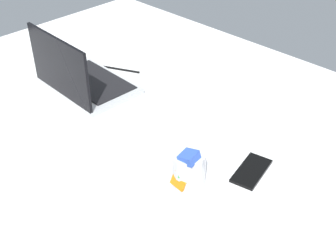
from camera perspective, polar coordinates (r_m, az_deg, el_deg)
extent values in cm
cube|color=white|center=(151.18, -2.84, -1.07)|extent=(180.00, 140.00, 18.00)
cube|color=#B7BABC|center=(161.37, -10.02, 5.17)|extent=(33.77, 24.13, 2.00)
cube|color=black|center=(161.49, -9.63, 5.73)|extent=(29.57, 17.99, 0.40)
cube|color=black|center=(151.08, -13.87, 7.45)|extent=(33.01, 2.14, 21.00)
cylinder|color=silver|center=(114.63, 2.65, -5.60)|extent=(9.00, 9.00, 11.00)
cube|color=orange|center=(114.46, 1.88, -6.98)|extent=(5.09, 5.31, 4.66)
cube|color=#268C33|center=(113.68, 2.55, -5.60)|extent=(8.02, 8.05, 5.51)
cube|color=orange|center=(111.99, 2.03, -4.57)|extent=(5.83, 6.25, 3.96)
cube|color=blue|center=(109.12, 2.73, -4.07)|extent=(5.12, 4.90, 3.77)
cube|color=black|center=(123.78, 10.61, -5.77)|extent=(9.54, 15.10, 0.80)
cube|color=black|center=(172.33, -6.34, 7.30)|extent=(15.61, 7.85, 0.60)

